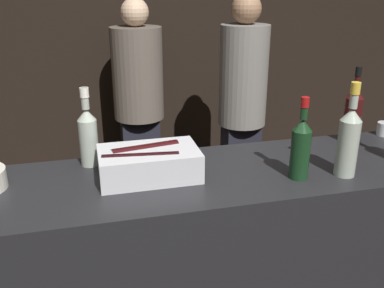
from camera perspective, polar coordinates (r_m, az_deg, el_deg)
name	(u,v)px	position (r m, az deg, el deg)	size (l,w,h in m)	color
wall_back_chalkboard	(128,30)	(3.76, -8.51, 14.76)	(6.40, 0.06, 2.80)	black
bar_counter	(194,285)	(1.99, 0.21, -18.24)	(2.21, 0.56, 1.07)	black
ice_bin_with_bottles	(148,162)	(1.67, -5.90, -2.41)	(0.38, 0.24, 0.12)	silver
candle_votive	(384,129)	(2.33, 24.27, 1.86)	(0.07, 0.07, 0.06)	silver
red_wine_bottle_burgundy	(301,146)	(1.68, 14.30, -0.30)	(0.07, 0.07, 0.32)	#143319
rose_wine_bottle	(349,139)	(1.75, 20.15, 0.66)	(0.08, 0.08, 0.37)	#9EA899
white_wine_bottle	(88,134)	(1.79, -13.70, 1.33)	(0.08, 0.08, 0.33)	#9EA899
red_wine_bottle_black_foil	(353,113)	(2.15, 20.64, 3.92)	(0.08, 0.08, 0.36)	#380F0F
person_in_hoodie	(242,101)	(3.19, 6.73, 5.72)	(0.35, 0.35, 1.72)	black
person_blond_tee	(139,97)	(3.42, -7.14, 6.18)	(0.39, 0.39, 1.68)	black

